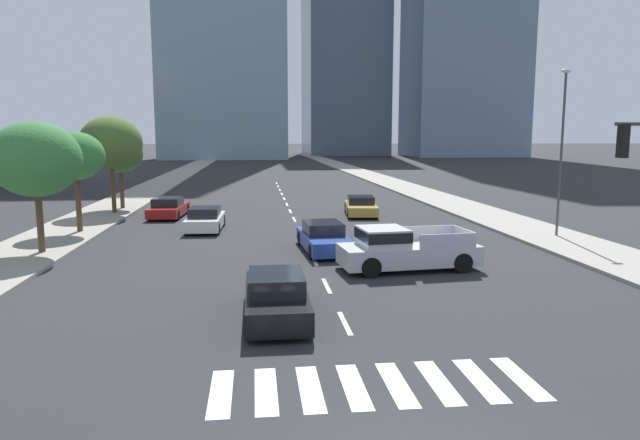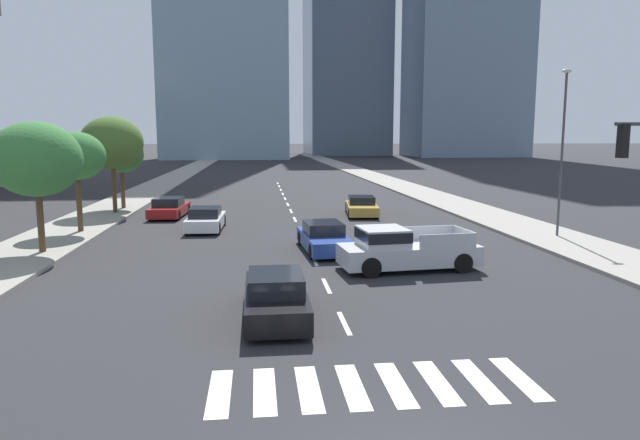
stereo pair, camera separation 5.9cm
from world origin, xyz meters
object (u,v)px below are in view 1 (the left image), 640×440
(sedan_red_4, at_px, (169,208))
(street_tree_fourth, at_px, (120,154))
(pickup_truck, at_px, (402,249))
(sedan_gold_3, at_px, (361,206))
(sedan_white_2, at_px, (205,220))
(street_tree_nearest, at_px, (36,160))
(sedan_black_1, at_px, (276,296))
(sedan_blue_0, at_px, (324,238))
(street_tree_second, at_px, (76,156))
(street_lamp_east, at_px, (562,141))
(street_tree_third, at_px, (111,143))

(sedan_red_4, relative_size, street_tree_fourth, 0.94)
(pickup_truck, xyz_separation_m, sedan_gold_3, (1.29, 15.50, -0.25))
(sedan_white_2, distance_m, street_tree_nearest, 9.48)
(sedan_white_2, distance_m, street_tree_fourth, 11.98)
(pickup_truck, bearing_deg, sedan_red_4, -60.87)
(street_tree_fourth, bearing_deg, sedan_black_1, -68.85)
(sedan_white_2, bearing_deg, street_tree_fourth, 36.57)
(sedan_red_4, bearing_deg, pickup_truck, -141.38)
(sedan_blue_0, distance_m, street_tree_second, 14.06)
(sedan_white_2, bearing_deg, street_lamp_east, -101.98)
(pickup_truck, distance_m, street_tree_fourth, 25.02)
(pickup_truck, bearing_deg, street_tree_second, -39.63)
(sedan_gold_3, relative_size, sedan_red_4, 1.02)
(sedan_red_4, bearing_deg, street_tree_fourth, 46.84)
(sedan_black_1, relative_size, sedan_red_4, 0.98)
(street_lamp_east, distance_m, street_tree_nearest, 24.37)
(street_tree_second, bearing_deg, sedan_gold_3, 18.96)
(street_tree_third, bearing_deg, street_tree_nearest, -90.00)
(sedan_black_1, distance_m, street_tree_nearest, 14.25)
(street_tree_nearest, bearing_deg, street_lamp_east, 3.28)
(sedan_black_1, distance_m, street_tree_second, 18.45)
(street_lamp_east, bearing_deg, sedan_gold_3, 130.59)
(street_tree_second, height_order, street_tree_third, street_tree_third)
(sedan_white_2, height_order, sedan_gold_3, sedan_white_2)
(sedan_white_2, relative_size, street_lamp_east, 0.54)
(street_lamp_east, bearing_deg, street_tree_nearest, -176.72)
(street_tree_nearest, height_order, street_tree_fourth, street_tree_nearest)
(street_tree_nearest, height_order, street_tree_third, street_tree_third)
(pickup_truck, relative_size, sedan_gold_3, 1.13)
(sedan_white_2, height_order, street_tree_second, street_tree_second)
(street_tree_nearest, relative_size, street_tree_third, 0.89)
(sedan_black_1, height_order, street_tree_third, street_tree_third)
(sedan_blue_0, distance_m, sedan_black_1, 9.62)
(pickup_truck, relative_size, street_lamp_east, 0.67)
(sedan_gold_3, bearing_deg, sedan_black_1, -11.00)
(sedan_gold_3, height_order, street_tree_third, street_tree_third)
(sedan_black_1, xyz_separation_m, street_tree_fourth, (-9.76, 25.23, 3.29))
(sedan_red_4, bearing_deg, sedan_blue_0, -140.65)
(sedan_black_1, relative_size, street_lamp_east, 0.57)
(street_tree_fourth, bearing_deg, sedan_gold_3, -15.44)
(street_lamp_east, xyz_separation_m, street_tree_second, (-24.32, 4.10, -0.78))
(street_tree_nearest, xyz_separation_m, street_tree_second, (-0.00, 5.49, -0.06))
(street_tree_second, height_order, street_tree_fourth, street_tree_second)
(sedan_blue_0, bearing_deg, sedan_black_1, -18.72)
(sedan_red_4, xyz_separation_m, street_tree_second, (-3.72, -5.97, 3.49))
(street_lamp_east, bearing_deg, sedan_white_2, 165.70)
(pickup_truck, height_order, sedan_gold_3, pickup_truck)
(sedan_black_1, xyz_separation_m, street_tree_nearest, (-9.76, 9.77, 3.52))
(pickup_truck, distance_m, sedan_white_2, 13.33)
(sedan_red_4, height_order, street_tree_nearest, street_tree_nearest)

